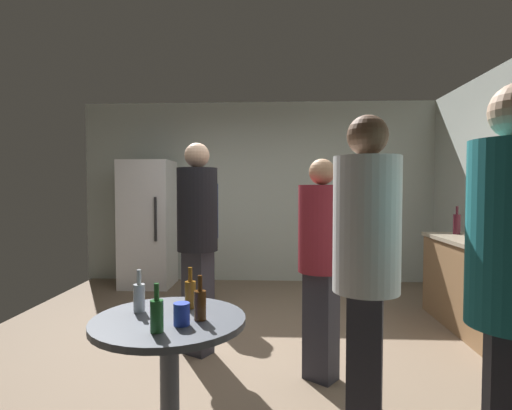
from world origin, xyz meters
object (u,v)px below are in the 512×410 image
at_px(beer_bottle_brown, 200,304).
at_px(foreground_table, 169,337).
at_px(person_in_white_shirt, 366,259).
at_px(refrigerator, 148,224).
at_px(wine_bottle_on_counter, 457,224).
at_px(beer_bottle_green, 157,314).
at_px(person_in_black_shirt, 197,230).
at_px(plastic_cup_blue, 182,314).
at_px(person_in_maroon_shirt, 321,252).
at_px(kettle, 488,235).
at_px(beer_bottle_clear, 139,296).
at_px(beer_bottle_amber, 190,293).
at_px(beer_bottle_on_counter, 477,232).
at_px(person_in_navy_shirt, 204,225).

bearing_deg(beer_bottle_brown, foreground_table, 170.22).
height_order(beer_bottle_brown, person_in_white_shirt, person_in_white_shirt).
bearing_deg(refrigerator, wine_bottle_on_counter, -16.57).
bearing_deg(foreground_table, beer_bottle_green, -90.19).
distance_m(foreground_table, person_in_white_shirt, 1.10).
relative_size(refrigerator, person_in_black_shirt, 1.01).
distance_m(wine_bottle_on_counter, foreground_table, 3.59).
relative_size(plastic_cup_blue, person_in_maroon_shirt, 0.07).
bearing_deg(kettle, person_in_white_shirt, -130.86).
xyz_separation_m(beer_bottle_green, beer_bottle_clear, (-0.19, 0.30, 0.00)).
bearing_deg(beer_bottle_amber, person_in_maroon_shirt, 41.45).
height_order(beer_bottle_green, plastic_cup_blue, beer_bottle_green).
relative_size(wine_bottle_on_counter, beer_bottle_on_counter, 1.35).
bearing_deg(kettle, beer_bottle_clear, -148.25).
xyz_separation_m(wine_bottle_on_counter, beer_bottle_clear, (-2.74, -2.40, -0.20)).
relative_size(refrigerator, beer_bottle_clear, 7.83).
xyz_separation_m(refrigerator, person_in_maroon_shirt, (2.17, -2.74, 0.05)).
distance_m(refrigerator, person_in_navy_shirt, 1.36).
height_order(refrigerator, plastic_cup_blue, refrigerator).
bearing_deg(beer_bottle_brown, person_in_navy_shirt, 99.82).
bearing_deg(kettle, beer_bottle_amber, -146.86).
distance_m(beer_bottle_on_counter, beer_bottle_amber, 3.05).
relative_size(kettle, beer_bottle_clear, 1.06).
xyz_separation_m(beer_bottle_amber, beer_bottle_green, (-0.08, -0.38, 0.00)).
bearing_deg(person_in_black_shirt, person_in_maroon_shirt, 97.02).
xyz_separation_m(foreground_table, person_in_maroon_shirt, (0.89, 0.89, 0.32)).
xyz_separation_m(refrigerator, beer_bottle_clear, (1.09, -3.54, -0.08)).
xyz_separation_m(kettle, foreground_table, (-2.53, -1.77, -0.34)).
height_order(wine_bottle_on_counter, person_in_white_shirt, person_in_white_shirt).
bearing_deg(beer_bottle_on_counter, person_in_black_shirt, -165.58).
distance_m(beer_bottle_clear, plastic_cup_blue, 0.35).
bearing_deg(foreground_table, person_in_maroon_shirt, 45.05).
relative_size(beer_bottle_amber, person_in_maroon_shirt, 0.14).
xyz_separation_m(foreground_table, person_in_black_shirt, (-0.11, 1.30, 0.42)).
distance_m(beer_bottle_amber, plastic_cup_blue, 0.29).
relative_size(beer_bottle_on_counter, foreground_table, 0.29).
bearing_deg(refrigerator, person_in_black_shirt, -63.21).
height_order(wine_bottle_on_counter, beer_bottle_brown, wine_bottle_on_counter).
distance_m(wine_bottle_on_counter, beer_bottle_brown, 3.47).
relative_size(beer_bottle_brown, beer_bottle_green, 1.00).
bearing_deg(plastic_cup_blue, beer_bottle_clear, 144.27).
xyz_separation_m(refrigerator, person_in_black_shirt, (1.17, -2.32, 0.15)).
xyz_separation_m(beer_bottle_brown, person_in_white_shirt, (0.85, 0.06, 0.23)).
xyz_separation_m(plastic_cup_blue, person_in_navy_shirt, (-0.39, 2.80, 0.18)).
relative_size(wine_bottle_on_counter, beer_bottle_clear, 1.35).
bearing_deg(beer_bottle_brown, wine_bottle_on_counter, 46.54).
bearing_deg(beer_bottle_green, beer_bottle_brown, 46.77).
relative_size(kettle, foreground_table, 0.30).
relative_size(person_in_white_shirt, person_in_maroon_shirt, 1.10).
xyz_separation_m(kettle, beer_bottle_green, (-2.53, -1.98, -0.15)).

